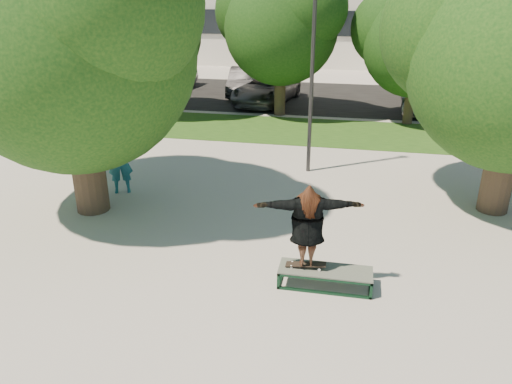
% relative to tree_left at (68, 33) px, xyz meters
% --- Properties ---
extents(ground, '(120.00, 120.00, 0.00)m').
position_rel_tree_left_xyz_m(ground, '(4.29, -1.09, -4.42)').
color(ground, gray).
rests_on(ground, ground).
extents(grass_strip, '(30.00, 4.00, 0.02)m').
position_rel_tree_left_xyz_m(grass_strip, '(5.29, 8.41, -4.41)').
color(grass_strip, '#1C4112').
rests_on(grass_strip, ground).
extents(asphalt_strip, '(40.00, 8.00, 0.01)m').
position_rel_tree_left_xyz_m(asphalt_strip, '(4.29, 14.91, -4.42)').
color(asphalt_strip, black).
rests_on(asphalt_strip, ground).
extents(tree_left, '(6.96, 5.95, 7.12)m').
position_rel_tree_left_xyz_m(tree_left, '(0.00, 0.00, 0.00)').
color(tree_left, '#38281E').
rests_on(tree_left, ground).
extents(bg_tree_left, '(5.28, 4.51, 5.77)m').
position_rel_tree_left_xyz_m(bg_tree_left, '(-2.28, 9.98, -0.69)').
color(bg_tree_left, '#38281E').
rests_on(bg_tree_left, ground).
extents(bg_tree_mid, '(5.76, 4.92, 6.24)m').
position_rel_tree_left_xyz_m(bg_tree_mid, '(3.22, 10.98, -0.41)').
color(bg_tree_mid, '#38281E').
rests_on(bg_tree_mid, ground).
extents(bg_tree_right, '(5.04, 4.31, 5.43)m').
position_rel_tree_left_xyz_m(bg_tree_right, '(8.73, 10.47, -0.93)').
color(bg_tree_right, '#38281E').
rests_on(bg_tree_right, ground).
extents(lamppost, '(0.25, 0.15, 6.11)m').
position_rel_tree_left_xyz_m(lamppost, '(5.29, 3.91, -1.27)').
color(lamppost, '#2D2D30').
rests_on(lamppost, ground).
extents(grind_box, '(1.80, 0.60, 0.38)m').
position_rel_tree_left_xyz_m(grind_box, '(6.28, -2.49, -4.23)').
color(grind_box, '#10301E').
rests_on(grind_box, ground).
extents(skater_rig, '(2.10, 0.95, 1.73)m').
position_rel_tree_left_xyz_m(skater_rig, '(5.89, -2.49, -3.14)').
color(skater_rig, white).
rests_on(skater_rig, grind_box).
extents(bystander, '(0.79, 0.67, 1.85)m').
position_rel_tree_left_xyz_m(bystander, '(0.32, 1.18, -3.50)').
color(bystander, '#1C5F6C').
rests_on(bystander, ground).
extents(car_silver_a, '(2.69, 4.98, 1.61)m').
position_rel_tree_left_xyz_m(car_silver_a, '(-3.60, 14.92, -3.62)').
color(car_silver_a, '#A9A9AD').
rests_on(car_silver_a, asphalt_strip).
extents(car_dark, '(1.92, 4.27, 1.36)m').
position_rel_tree_left_xyz_m(car_dark, '(0.76, 14.89, -3.74)').
color(car_dark, black).
rests_on(car_dark, asphalt_strip).
extents(car_grey, '(3.04, 5.25, 1.38)m').
position_rel_tree_left_xyz_m(car_grey, '(2.29, 13.14, -3.73)').
color(car_grey, '#545459').
rests_on(car_grey, asphalt_strip).
extents(car_silver_b, '(2.53, 5.60, 1.59)m').
position_rel_tree_left_xyz_m(car_silver_b, '(9.83, 13.67, -3.63)').
color(car_silver_b, '#AAABAF').
rests_on(car_silver_b, asphalt_strip).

